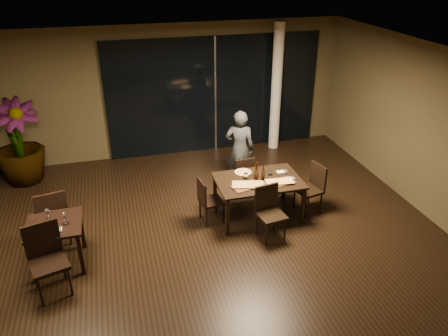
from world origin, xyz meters
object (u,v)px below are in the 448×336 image
bottle_b (263,173)px  bottle_c (256,169)px  chair_main_left (207,199)px  chair_side_near (46,255)px  chair_main_far (243,174)px  bottle_a (256,171)px  side_table (55,231)px  chair_main_right (312,186)px  chair_side_far (52,215)px  potted_plant (18,143)px  main_table (258,184)px  chair_main_near (269,209)px  diner (240,149)px

bottle_b → bottle_c: size_ratio=0.88×
chair_main_left → chair_side_near: 2.79m
chair_main_far → bottle_a: bottle_a is taller
side_table → bottle_b: 3.52m
chair_main_right → chair_main_far: bearing=-141.2°
side_table → chair_side_far: 0.55m
potted_plant → bottle_c: 4.94m
main_table → bottle_c: size_ratio=5.00×
main_table → side_table: size_ratio=1.88×
chair_main_near → bottle_b: size_ratio=3.50×
chair_main_near → chair_side_far: 3.53m
chair_main_near → chair_main_right: bearing=18.6°
main_table → bottle_b: bearing=-5.8°
chair_main_left → chair_main_right: bearing=-101.7°
bottle_c → bottle_a: bearing=-108.7°
chair_main_left → main_table: bearing=-101.9°
potted_plant → bottle_a: (4.25, -2.55, 0.04)m
bottle_c → chair_main_left: bearing=-176.3°
chair_main_near → bottle_c: size_ratio=3.08×
chair_main_far → diner: 0.58m
bottle_a → bottle_b: 0.13m
chair_side_near → bottle_a: bearing=0.7°
side_table → chair_main_near: chair_main_near is taller
chair_side_far → chair_side_near: 1.09m
chair_main_near → diner: bearing=79.2°
chair_side_near → bottle_a: (3.44, 1.05, 0.33)m
chair_main_left → bottle_b: bearing=-102.0°
side_table → chair_main_left: size_ratio=0.95×
chair_main_near → bottle_b: (0.10, 0.61, 0.37)m
chair_side_near → bottle_b: size_ratio=3.99×
side_table → diner: diner is taller
diner → chair_side_near: bearing=53.7°
chair_main_near → bottle_a: 0.74m
main_table → chair_side_near: 3.64m
chair_main_far → bottle_a: (-0.01, -0.78, 0.45)m
main_table → chair_main_left: 0.95m
chair_side_far → bottle_b: bearing=168.0°
chair_main_left → bottle_a: bearing=-101.3°
diner → bottle_b: diner is taller
chair_main_far → bottle_b: bottle_b is taller
chair_side_far → diner: 3.73m
main_table → chair_main_near: size_ratio=1.62×
chair_main_near → chair_side_near: (-3.46, -0.43, 0.07)m
chair_main_right → potted_plant: potted_plant is taller
chair_side_near → bottle_b: 3.72m
chair_main_far → potted_plant: size_ratio=0.48×
potted_plant → main_table: bearing=-30.8°
chair_main_far → bottle_a: size_ratio=2.52×
chair_main_left → bottle_b: size_ratio=3.18×
chair_side_near → chair_side_far: bearing=73.8°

